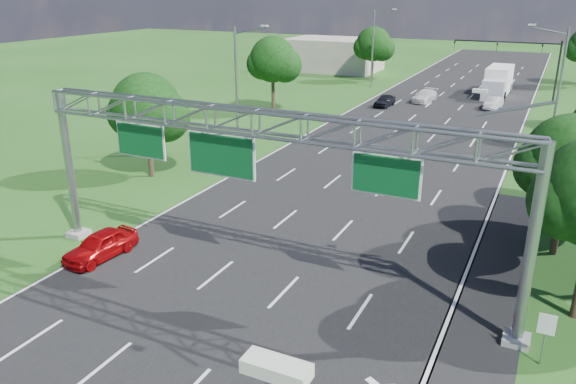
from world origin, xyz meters
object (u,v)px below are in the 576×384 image
Objects in this scene: box_truck at (498,82)px; red_coupe at (101,245)px; traffic_signal at (527,55)px; regulatory_sign at (546,329)px; sign_gantry at (258,137)px.

red_coupe is at bearing -101.21° from box_truck.
regulatory_sign is at bearing -84.80° from traffic_signal.
red_coupe is (-15.48, -54.42, -4.48)m from traffic_signal.
red_coupe is at bearing -178.88° from regulatory_sign.
box_truck is (-2.99, 1.13, -3.50)m from traffic_signal.
regulatory_sign is at bearing -80.38° from box_truck.
traffic_signal reaches higher than regulatory_sign.
red_coupe is 0.44× the size of box_truck.
sign_gantry reaches higher than traffic_signal.
sign_gantry is 5.83× the size of red_coupe.
regulatory_sign is 55.72m from box_truck.
red_coupe is (-8.33, -1.42, -6.21)m from sign_gantry.
sign_gantry is 54.54m from box_truck.
sign_gantry is 1.92× the size of traffic_signal.
regulatory_sign is 0.17× the size of traffic_signal.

